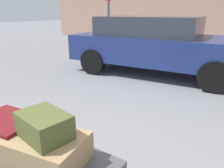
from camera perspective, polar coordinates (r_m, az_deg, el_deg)
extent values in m
cube|color=#4C4C51|center=(2.11, -19.82, -19.24)|extent=(1.35, 0.87, 0.10)
cylinder|color=black|center=(2.65, -20.26, -15.21)|extent=(0.24, 0.06, 0.24)
cube|color=#9E7F56|center=(1.95, -16.65, -16.03)|extent=(0.70, 0.56, 0.24)
cube|color=maroon|center=(2.30, -25.42, -11.15)|extent=(0.59, 0.48, 0.27)
cube|color=#4C5128|center=(1.84, -17.29, -10.31)|extent=(0.46, 0.36, 0.20)
cube|color=navy|center=(5.72, 11.95, 9.04)|extent=(4.46, 2.21, 0.64)
cube|color=#2D333D|center=(5.74, 9.87, 14.72)|extent=(2.55, 1.81, 0.46)
cylinder|color=black|center=(6.39, 26.36, 5.54)|extent=(0.66, 0.28, 0.64)
cylinder|color=black|center=(4.73, 25.16, 1.74)|extent=(0.66, 0.28, 0.64)
cylinder|color=black|center=(7.07, 2.71, 8.52)|extent=(0.66, 0.28, 0.64)
cylinder|color=black|center=(5.62, -4.95, 5.86)|extent=(0.66, 0.28, 0.64)
cylinder|color=slate|center=(6.28, -0.93, 14.88)|extent=(0.07, 0.07, 2.29)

